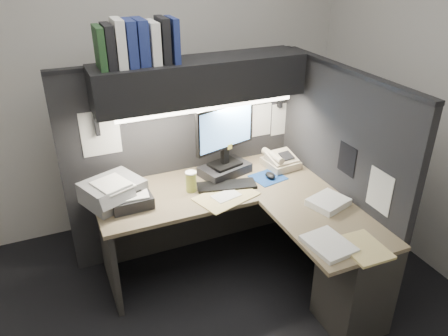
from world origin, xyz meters
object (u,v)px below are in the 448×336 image
Objects in this scene: notebook_stack at (131,200)px; overhead_shelf at (200,80)px; printer at (113,191)px; desk at (281,248)px; monitor at (225,148)px; keyboard at (227,185)px; telephone at (281,161)px; coffee_cup at (191,182)px.

overhead_shelf is at bearing 20.17° from notebook_stack.
overhead_shelf is at bearing -13.13° from printer.
notebook_stack is (-0.93, 0.52, 0.33)m from desk.
overhead_shelf is 2.68× the size of monitor.
monitor reaches higher than printer.
telephone is at bearing 26.71° from keyboard.
monitor is at bearing -19.59° from overhead_shelf.
printer is (-1.36, 0.01, 0.03)m from telephone.
overhead_shelf reaches higher than desk.
overhead_shelf is at bearing 50.63° from coffee_cup.
desk is 0.79m from telephone.
monitor is 2.26× the size of telephone.
desk is 0.87m from monitor.
monitor is 0.40m from coffee_cup.
coffee_cup is (-0.34, -0.15, -0.16)m from monitor.
keyboard is 0.72m from notebook_stack.
telephone is at bearing 4.77° from notebook_stack.
telephone is at bearing -11.04° from overhead_shelf.
notebook_stack is (-0.79, -0.17, -0.19)m from monitor.
keyboard is 1.16× the size of printer.
monitor is at bearing 82.79° from keyboard.
keyboard is at bearing -69.80° from overhead_shelf.
overhead_shelf is at bearing 163.20° from telephone.
notebook_stack is (-0.46, -0.02, -0.03)m from coffee_cup.
overhead_shelf reaches higher than monitor.
telephone is (0.54, 0.13, 0.04)m from keyboard.
telephone reaches higher than desk.
overhead_shelf is 1.01m from printer.
telephone is 0.91× the size of notebook_stack.
desk is at bearing -54.34° from keyboard.
telephone is (0.34, 0.63, 0.34)m from desk.
keyboard is (0.09, -0.26, -0.76)m from overhead_shelf.
desk is 2.94× the size of monitor.
overhead_shelf is at bearing 111.79° from desk.
coffee_cup is at bearing -31.53° from printer.
printer is at bearing -170.67° from overhead_shelf.
monitor is at bearing -18.63° from printer.
monitor is at bearing 166.38° from telephone.
telephone is (0.47, -0.06, -0.18)m from monitor.
desk is 1.11m from notebook_stack.
keyboard is at bearing -126.36° from monitor.
overhead_shelf is 0.57m from monitor.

